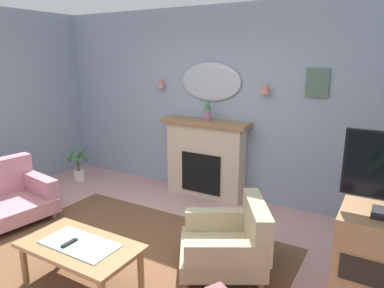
{
  "coord_description": "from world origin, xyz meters",
  "views": [
    {
      "loc": [
        2.24,
        -2.22,
        2.08
      ],
      "look_at": [
        0.23,
        1.22,
        1.07
      ],
      "focal_mm": 32.8,
      "sensor_mm": 36.0,
      "label": 1
    }
  ],
  "objects_px": {
    "fireplace": "(205,159)",
    "mantel_vase_left": "(208,109)",
    "wall_mirror": "(210,82)",
    "tv_remote": "(69,243)",
    "wall_sconce_right": "(265,88)",
    "coffee_table": "(80,250)",
    "wall_sconce_left": "(161,83)",
    "armchair_in_corner": "(231,241)",
    "framed_picture": "(317,83)",
    "potted_plant_small_fern": "(78,165)"
  },
  "relations": [
    {
      "from": "wall_sconce_left",
      "to": "mantel_vase_left",
      "type": "bearing_deg",
      "value": -7.59
    },
    {
      "from": "tv_remote",
      "to": "potted_plant_small_fern",
      "type": "distance_m",
      "value": 3.0
    },
    {
      "from": "potted_plant_small_fern",
      "to": "fireplace",
      "type": "bearing_deg",
      "value": 13.76
    },
    {
      "from": "wall_sconce_left",
      "to": "potted_plant_small_fern",
      "type": "xyz_separation_m",
      "value": [
        -1.31,
        -0.62,
        -1.39
      ]
    },
    {
      "from": "coffee_table",
      "to": "armchair_in_corner",
      "type": "xyz_separation_m",
      "value": [
        1.05,
        0.95,
        -0.08
      ]
    },
    {
      "from": "fireplace",
      "to": "tv_remote",
      "type": "relative_size",
      "value": 8.5
    },
    {
      "from": "tv_remote",
      "to": "armchair_in_corner",
      "type": "bearing_deg",
      "value": 41.55
    },
    {
      "from": "armchair_in_corner",
      "to": "potted_plant_small_fern",
      "type": "distance_m",
      "value": 3.47
    },
    {
      "from": "fireplace",
      "to": "potted_plant_small_fern",
      "type": "bearing_deg",
      "value": -166.24
    },
    {
      "from": "wall_mirror",
      "to": "wall_sconce_left",
      "type": "distance_m",
      "value": 0.85
    },
    {
      "from": "wall_mirror",
      "to": "tv_remote",
      "type": "xyz_separation_m",
      "value": [
        0.01,
        -2.73,
        -1.26
      ]
    },
    {
      "from": "tv_remote",
      "to": "armchair_in_corner",
      "type": "relative_size",
      "value": 0.14
    },
    {
      "from": "wall_sconce_left",
      "to": "tv_remote",
      "type": "distance_m",
      "value": 3.06
    },
    {
      "from": "wall_mirror",
      "to": "armchair_in_corner",
      "type": "bearing_deg",
      "value": -56.59
    },
    {
      "from": "fireplace",
      "to": "armchair_in_corner",
      "type": "xyz_separation_m",
      "value": [
        1.14,
        -1.59,
        -0.27
      ]
    },
    {
      "from": "wall_mirror",
      "to": "potted_plant_small_fern",
      "type": "height_order",
      "value": "wall_mirror"
    },
    {
      "from": "fireplace",
      "to": "framed_picture",
      "type": "bearing_deg",
      "value": 5.77
    },
    {
      "from": "mantel_vase_left",
      "to": "armchair_in_corner",
      "type": "distance_m",
      "value": 2.16
    },
    {
      "from": "fireplace",
      "to": "mantel_vase_left",
      "type": "distance_m",
      "value": 0.77
    },
    {
      "from": "wall_sconce_right",
      "to": "framed_picture",
      "type": "xyz_separation_m",
      "value": [
        0.65,
        0.06,
        0.09
      ]
    },
    {
      "from": "wall_sconce_left",
      "to": "armchair_in_corner",
      "type": "xyz_separation_m",
      "value": [
        1.99,
        -1.68,
        -1.35
      ]
    },
    {
      "from": "wall_sconce_left",
      "to": "armchair_in_corner",
      "type": "height_order",
      "value": "wall_sconce_left"
    },
    {
      "from": "mantel_vase_left",
      "to": "coffee_table",
      "type": "relative_size",
      "value": 0.3
    },
    {
      "from": "wall_mirror",
      "to": "armchair_in_corner",
      "type": "xyz_separation_m",
      "value": [
        1.14,
        -1.73,
        -1.4
      ]
    },
    {
      "from": "mantel_vase_left",
      "to": "wall_sconce_left",
      "type": "distance_m",
      "value": 0.96
    },
    {
      "from": "wall_mirror",
      "to": "tv_remote",
      "type": "bearing_deg",
      "value": -89.78
    },
    {
      "from": "mantel_vase_left",
      "to": "potted_plant_small_fern",
      "type": "height_order",
      "value": "mantel_vase_left"
    },
    {
      "from": "fireplace",
      "to": "mantel_vase_left",
      "type": "relative_size",
      "value": 4.16
    },
    {
      "from": "wall_mirror",
      "to": "potted_plant_small_fern",
      "type": "distance_m",
      "value": 2.69
    },
    {
      "from": "wall_sconce_left",
      "to": "framed_picture",
      "type": "distance_m",
      "value": 2.35
    },
    {
      "from": "coffee_table",
      "to": "tv_remote",
      "type": "height_order",
      "value": "tv_remote"
    },
    {
      "from": "tv_remote",
      "to": "armchair_in_corner",
      "type": "height_order",
      "value": "armchair_in_corner"
    },
    {
      "from": "wall_mirror",
      "to": "armchair_in_corner",
      "type": "height_order",
      "value": "wall_mirror"
    },
    {
      "from": "wall_mirror",
      "to": "coffee_table",
      "type": "xyz_separation_m",
      "value": [
        0.09,
        -2.68,
        -1.33
      ]
    },
    {
      "from": "wall_sconce_left",
      "to": "framed_picture",
      "type": "relative_size",
      "value": 0.39
    },
    {
      "from": "fireplace",
      "to": "wall_mirror",
      "type": "relative_size",
      "value": 1.42
    },
    {
      "from": "wall_sconce_right",
      "to": "framed_picture",
      "type": "distance_m",
      "value": 0.66
    },
    {
      "from": "wall_mirror",
      "to": "wall_sconce_right",
      "type": "height_order",
      "value": "wall_mirror"
    },
    {
      "from": "wall_sconce_left",
      "to": "potted_plant_small_fern",
      "type": "bearing_deg",
      "value": -154.7
    },
    {
      "from": "mantel_vase_left",
      "to": "potted_plant_small_fern",
      "type": "xyz_separation_m",
      "value": [
        -2.21,
        -0.5,
        -1.07
      ]
    },
    {
      "from": "mantel_vase_left",
      "to": "framed_picture",
      "type": "relative_size",
      "value": 0.91
    },
    {
      "from": "wall_sconce_right",
      "to": "tv_remote",
      "type": "xyz_separation_m",
      "value": [
        -0.84,
        -2.68,
        -1.21
      ]
    },
    {
      "from": "wall_mirror",
      "to": "coffee_table",
      "type": "height_order",
      "value": "wall_mirror"
    },
    {
      "from": "mantel_vase_left",
      "to": "wall_mirror",
      "type": "height_order",
      "value": "wall_mirror"
    },
    {
      "from": "wall_sconce_right",
      "to": "tv_remote",
      "type": "height_order",
      "value": "wall_sconce_right"
    },
    {
      "from": "tv_remote",
      "to": "armchair_in_corner",
      "type": "distance_m",
      "value": 1.52
    },
    {
      "from": "wall_sconce_left",
      "to": "framed_picture",
      "type": "height_order",
      "value": "framed_picture"
    },
    {
      "from": "framed_picture",
      "to": "tv_remote",
      "type": "xyz_separation_m",
      "value": [
        -1.49,
        -2.74,
        -1.3
      ]
    },
    {
      "from": "fireplace",
      "to": "wall_mirror",
      "type": "distance_m",
      "value": 1.15
    },
    {
      "from": "wall_sconce_left",
      "to": "coffee_table",
      "type": "relative_size",
      "value": 0.13
    }
  ]
}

